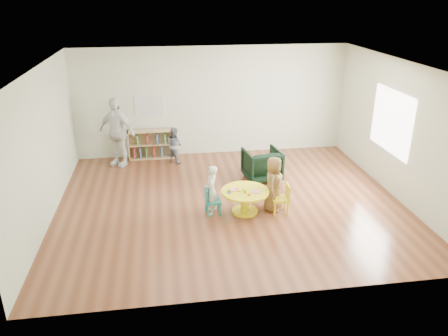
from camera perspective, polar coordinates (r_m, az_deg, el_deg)
name	(u,v)px	position (r m, az deg, el deg)	size (l,w,h in m)	color
room	(231,113)	(8.38, 0.97, 7.14)	(7.10, 7.00, 2.80)	brown
activity_table	(245,197)	(8.55, 2.77, -3.83)	(0.94, 0.94, 0.51)	yellow
kid_chair_left	(211,200)	(8.48, -1.74, -4.21)	(0.31, 0.31, 0.56)	#18867F
kid_chair_right	(283,198)	(8.61, 7.67, -3.85)	(0.34, 0.34, 0.60)	yellow
bookshelf	(151,144)	(11.46, -9.46, 3.09)	(1.20, 0.30, 0.75)	tan
alphabet_poster	(150,106)	(11.30, -9.70, 8.02)	(0.74, 0.01, 0.54)	white
armchair	(262,164)	(10.04, 4.97, 0.46)	(0.77, 0.80, 0.72)	black
child_left	(211,190)	(8.42, -1.66, -2.92)	(0.36, 0.24, 1.00)	silver
child_right	(273,184)	(8.61, 6.48, -2.06)	(0.54, 0.35, 1.11)	gold
toddler	(174,145)	(11.05, -6.51, 3.02)	(0.44, 0.34, 0.91)	#161F39
adult_caretaker	(117,132)	(11.00, -13.84, 4.57)	(1.00, 0.42, 1.70)	white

